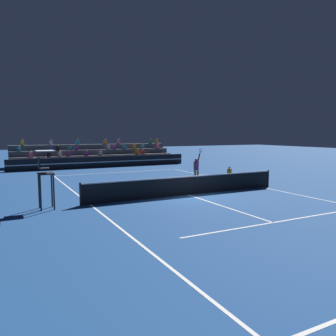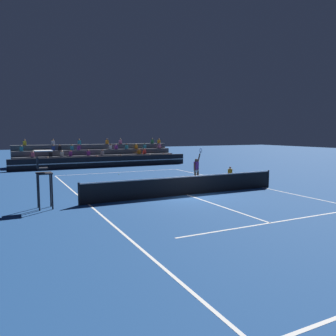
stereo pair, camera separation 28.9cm
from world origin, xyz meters
The scene contains 9 objects.
ground_plane centered at (0.00, 0.00, 0.00)m, with size 120.00×120.00×0.00m, color navy.
court_lines centered at (0.00, 0.00, 0.00)m, with size 11.10×23.90×0.01m.
tennis_net centered at (0.00, 0.00, 0.54)m, with size 12.00×0.10×1.10m.
sponsor_banner_wall centered at (0.00, 16.80, 0.55)m, with size 18.00×0.26×1.10m.
bleacher_stand centered at (0.00, 19.97, 0.84)m, with size 17.13×3.80×2.83m.
umpire_chair centered at (-7.51, 0.00, 1.72)m, with size 0.76×0.84×2.67m.
ball_kid_courtside centered at (6.58, 4.81, 0.33)m, with size 0.30×0.36×0.84m.
tennis_player centered at (2.61, 3.30, 0.99)m, with size 0.97×0.58×2.46m.
tennis_ball centered at (-0.62, 10.37, 0.03)m, with size 0.07×0.07×0.07m, color #C6DB33.
Camera 1 is at (-9.23, -15.55, 3.44)m, focal length 35.00 mm.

